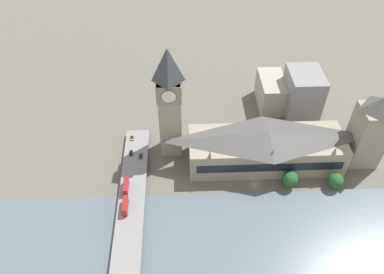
# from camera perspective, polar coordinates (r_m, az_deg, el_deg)

# --- Properties ---
(ground_plane) EXTENTS (600.00, 600.00, 0.00)m
(ground_plane) POSITION_cam_1_polar(r_m,az_deg,el_deg) (215.36, 9.49, -7.08)
(ground_plane) COLOR #605E56
(river_water) EXTENTS (66.06, 360.00, 0.30)m
(river_water) POSITION_cam_1_polar(r_m,az_deg,el_deg) (193.83, 11.38, -16.03)
(river_water) COLOR slate
(river_water) RESTS_ON ground_plane
(parliament_hall) EXTENTS (28.35, 88.47, 24.95)m
(parliament_hall) POSITION_cam_1_polar(r_m,az_deg,el_deg) (218.85, 11.22, -1.48)
(parliament_hall) COLOR gray
(parliament_hall) RESTS_ON ground_plane
(clock_tower) EXTENTS (13.77, 13.77, 70.17)m
(clock_tower) POSITION_cam_1_polar(r_m,az_deg,el_deg) (206.42, -3.45, 5.43)
(clock_tower) COLOR gray
(clock_tower) RESTS_ON ground_plane
(victoria_tower) EXTENTS (17.03, 17.03, 49.90)m
(victoria_tower) POSITION_cam_1_polar(r_m,az_deg,el_deg) (231.31, 25.42, 0.87)
(victoria_tower) COLOR gray
(victoria_tower) RESTS_ON ground_plane
(road_bridge) EXTENTS (164.12, 14.09, 4.08)m
(road_bridge) POSITION_cam_1_polar(r_m,az_deg,el_deg) (188.85, -9.85, -16.33)
(road_bridge) COLOR slate
(road_bridge) RESTS_ON ground_plane
(double_decker_bus_lead) EXTENTS (10.20, 2.58, 5.01)m
(double_decker_bus_lead) POSITION_cam_1_polar(r_m,az_deg,el_deg) (198.14, -10.15, -10.25)
(double_decker_bus_lead) COLOR red
(double_decker_bus_lead) RESTS_ON road_bridge
(double_decker_bus_mid) EXTENTS (10.04, 2.58, 4.78)m
(double_decker_bus_mid) POSITION_cam_1_polar(r_m,az_deg,el_deg) (206.06, -10.06, -7.38)
(double_decker_bus_mid) COLOR red
(double_decker_bus_mid) RESTS_ON road_bridge
(car_northbound_lead) EXTENTS (4.23, 1.86, 1.37)m
(car_northbound_lead) POSITION_cam_1_polar(r_m,az_deg,el_deg) (224.86, -9.27, -2.39)
(car_northbound_lead) COLOR black
(car_northbound_lead) RESTS_ON road_bridge
(car_northbound_mid) EXTENTS (4.00, 1.86, 1.40)m
(car_northbound_mid) POSITION_cam_1_polar(r_m,az_deg,el_deg) (222.22, -7.85, -2.87)
(car_northbound_mid) COLOR navy
(car_northbound_mid) RESTS_ON road_bridge
(car_northbound_tail) EXTENTS (4.51, 1.93, 1.38)m
(car_northbound_tail) POSITION_cam_1_polar(r_m,az_deg,el_deg) (234.03, -9.10, -0.08)
(car_northbound_tail) COLOR gold
(car_northbound_tail) RESTS_ON road_bridge
(city_block_west) EXTENTS (26.84, 21.24, 31.69)m
(city_block_west) POSITION_cam_1_polar(r_m,az_deg,el_deg) (256.57, 16.43, 6.29)
(city_block_west) COLOR gray
(city_block_west) RESTS_ON ground_plane
(city_block_center) EXTENTS (30.03, 16.42, 20.53)m
(city_block_center) POSITION_cam_1_polar(r_m,az_deg,el_deg) (262.76, 11.93, 6.71)
(city_block_center) COLOR #A39E93
(city_block_center) RESTS_ON ground_plane
(tree_embankment_near) EXTENTS (8.82, 8.82, 10.75)m
(tree_embankment_near) POSITION_cam_1_polar(r_m,az_deg,el_deg) (213.61, 14.71, -6.16)
(tree_embankment_near) COLOR brown
(tree_embankment_near) RESTS_ON ground_plane
(tree_embankment_mid) EXTENTS (8.46, 8.46, 10.13)m
(tree_embankment_mid) POSITION_cam_1_polar(r_m,az_deg,el_deg) (221.10, 21.02, -6.17)
(tree_embankment_mid) COLOR brown
(tree_embankment_mid) RESTS_ON ground_plane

